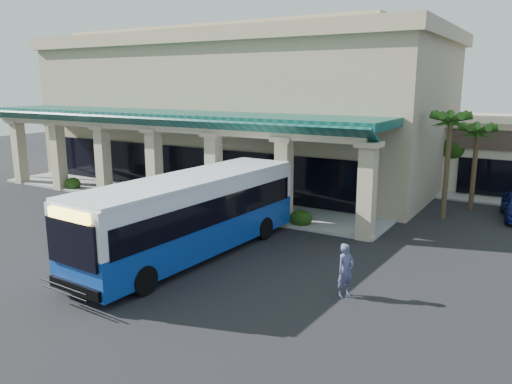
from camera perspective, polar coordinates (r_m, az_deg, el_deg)
The scene contains 9 objects.
ground at distance 23.26m, azimuth -6.28°, elevation -6.36°, with size 110.00×110.00×0.00m, color black.
main_building at distance 39.78m, azimuth -1.58°, elevation 9.80°, with size 30.80×14.80×11.35m, color tan, non-canonical shape.
arcade at distance 32.71m, azimuth -10.32°, elevation 4.09°, with size 30.00×6.20×5.70m, color #093933, non-canonical shape.
palm_0 at distance 29.15m, azimuth 21.03°, elevation 3.37°, with size 2.40×2.40×6.60m, color #224B14, non-canonical shape.
palm_1 at distance 31.99m, azimuth 23.72°, elevation 3.16°, with size 2.40×2.40×5.80m, color #224B14, non-canonical shape.
palm_2 at distance 43.45m, azimuth -25.18°, elevation 5.45°, with size 2.40×2.40×6.20m, color #224B14, non-canonical shape.
broadleaf_tree at distance 37.25m, azimuth 21.68°, elevation 3.71°, with size 2.60×2.60×4.81m, color black, non-canonical shape.
transit_bus at distance 21.81m, azimuth -7.31°, elevation -2.80°, with size 2.95×12.68×3.54m, color #103C98, non-canonical shape.
pedestrian at distance 18.09m, azimuth 10.21°, elevation -8.79°, with size 0.70×0.46×1.93m, color #484C6F.
Camera 1 is at (13.51, -17.42, 7.42)m, focal length 35.00 mm.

